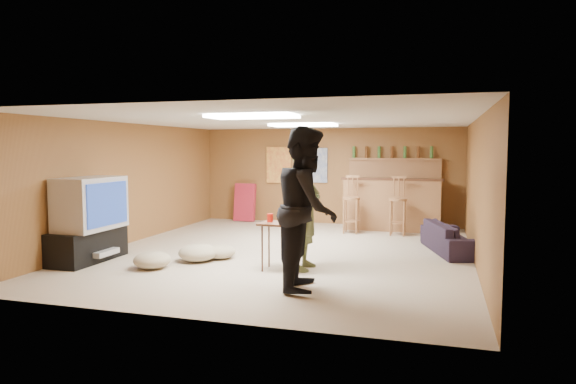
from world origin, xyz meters
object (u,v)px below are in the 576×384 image
(tv_body, at_px, (90,203))
(person_olive, at_px, (304,205))
(bar_counter, at_px, (392,204))
(person_black, at_px, (307,208))
(tray_table, at_px, (279,246))
(sofa, at_px, (453,238))

(tv_body, bearing_deg, person_olive, 7.83)
(bar_counter, xyz_separation_m, person_olive, (-0.88, -4.00, 0.38))
(person_olive, xyz_separation_m, person_black, (0.29, -0.97, 0.07))
(tv_body, xyz_separation_m, tray_table, (2.94, 0.27, -0.56))
(tv_body, bearing_deg, sofa, 23.43)
(bar_counter, distance_m, person_olive, 4.12)
(bar_counter, distance_m, tray_table, 4.35)
(person_olive, height_order, person_black, person_black)
(bar_counter, bearing_deg, person_black, -96.83)
(sofa, bearing_deg, tv_body, 96.96)
(bar_counter, xyz_separation_m, tray_table, (-1.21, -4.18, -0.21))
(bar_counter, relative_size, person_black, 1.00)
(bar_counter, relative_size, tray_table, 2.91)
(bar_counter, height_order, person_olive, person_olive)
(person_olive, bearing_deg, tray_table, 118.13)
(sofa, distance_m, tray_table, 3.16)
(person_olive, height_order, sofa, person_olive)
(person_black, bearing_deg, tv_body, 73.63)
(tv_body, relative_size, bar_counter, 0.55)
(person_olive, relative_size, tray_table, 2.72)
(person_black, bearing_deg, tray_table, 29.81)
(person_black, bearing_deg, person_olive, 8.51)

